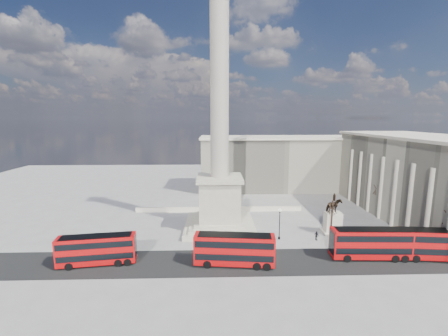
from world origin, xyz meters
The scene contains 17 objects.
ground centered at (0.00, 0.00, 0.00)m, with size 180.00×180.00×0.00m, color gray.
asphalt_road centered at (5.00, -10.00, 0.00)m, with size 120.00×9.00×0.01m, color black.
nelsons_column centered at (0.00, 5.00, 12.92)m, with size 14.00×14.00×49.85m.
balustrade_wall centered at (0.00, 16.00, 0.55)m, with size 40.00×0.60×1.10m, color beige.
building_east centered at (45.00, 10.00, 9.32)m, with size 19.00×46.00×18.60m.
building_northeast centered at (20.00, 40.00, 8.32)m, with size 51.00×17.00×16.60m.
red_bus_a centered at (-18.99, -10.07, 2.44)m, with size 11.72×4.14×4.65m.
red_bus_b centered at (2.05, -10.95, 2.59)m, with size 12.39×4.07×4.93m.
red_bus_c centered at (23.88, -9.39, 2.61)m, with size 12.38×3.35×4.98m.
red_bus_d centered at (34.64, -10.11, 2.60)m, with size 12.46×4.12×4.96m.
victorian_lamp centered at (10.97, -1.21, 3.46)m, with size 0.50×0.50×5.88m.
equestrian_statue centered at (21.99, 1.37, 2.80)m, with size 3.86×2.90×8.08m.
bare_tree_mid centered at (21.27, 0.20, 5.75)m, with size 1.92×1.92×7.30m.
bare_tree_far centered at (36.43, 12.12, 6.46)m, with size 2.01×2.01×8.20m.
pedestrian_walking centered at (26.20, -2.94, 0.93)m, with size 0.68×0.44×1.86m, color black.
pedestrian_standing centered at (23.56, -6.50, 0.83)m, with size 0.80×0.63×1.65m, color black.
pedestrian_crossing centered at (17.76, -1.93, 0.86)m, with size 1.01×0.42×1.73m, color black.
Camera 1 is at (-0.89, -53.75, 22.30)m, focal length 24.00 mm.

